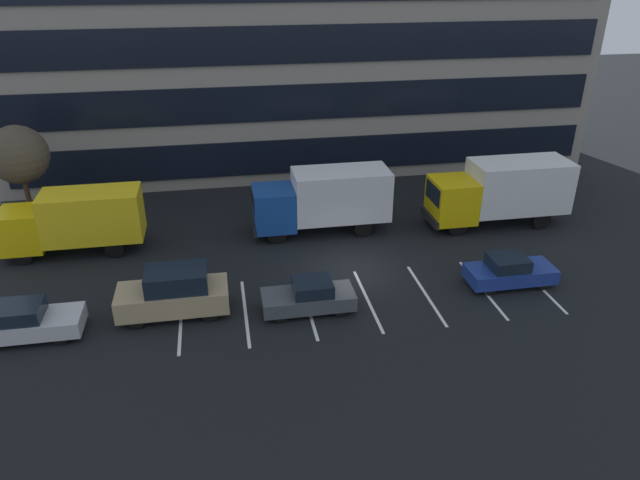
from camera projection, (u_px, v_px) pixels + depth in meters
The scene contains 11 objects.
ground_plane at pixel (354, 272), 29.19m from camera, with size 120.00×120.00×0.00m, color black.
office_building at pixel (299, 37), 41.03m from camera, with size 40.43×10.36×18.00m.
lot_markings at pixel (368, 300), 26.81m from camera, with size 16.94×5.40×0.01m.
box_truck_yellow_all at pixel (75, 219), 30.32m from camera, with size 7.21×2.39×3.34m.
box_truck_blue at pixel (324, 198), 32.55m from camera, with size 7.72×2.56×3.58m.
box_truck_yellow at pixel (501, 190), 33.45m from camera, with size 8.10×2.68×3.76m.
sedan_navy at pixel (510, 271), 27.80m from camera, with size 4.17×1.74×1.49m.
sedan_silver at pixel (26, 322), 23.95m from camera, with size 4.31×1.81×1.54m.
suv_tan at pixel (174, 293), 25.39m from camera, with size 4.78×2.03×2.16m.
sedan_charcoal at pixel (309, 297), 25.77m from camera, with size 4.09×1.71×1.46m.
bare_tree at pixel (18, 155), 31.84m from camera, with size 3.21×3.21×6.03m.
Camera 1 is at (-6.19, -24.76, 14.37)m, focal length 32.79 mm.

